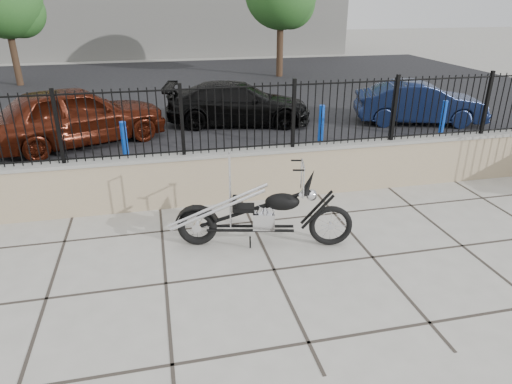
{
  "coord_description": "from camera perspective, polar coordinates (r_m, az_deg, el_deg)",
  "views": [
    {
      "loc": [
        -1.45,
        -5.25,
        3.55
      ],
      "look_at": [
        -0.03,
        1.03,
        0.76
      ],
      "focal_mm": 32.0,
      "sensor_mm": 36.0,
      "label": 1
    }
  ],
  "objects": [
    {
      "name": "parking_lot",
      "position": [
        18.16,
        -8.12,
        11.92
      ],
      "size": [
        30.0,
        30.0,
        0.0
      ],
      "primitive_type": "plane",
      "color": "black",
      "rests_on": "ground"
    },
    {
      "name": "car_red",
      "position": [
        12.54,
        -21.57,
        8.91
      ],
      "size": [
        4.76,
        3.4,
        1.51
      ],
      "primitive_type": "imported",
      "rotation": [
        0.0,
        0.0,
        1.98
      ],
      "color": "#3F1309",
      "rests_on": "parking_lot"
    },
    {
      "name": "chopper_motorcycle",
      "position": [
        6.75,
        0.56,
        -0.99
      ],
      "size": [
        2.57,
        1.02,
        1.52
      ],
      "primitive_type": null,
      "rotation": [
        0.0,
        0.0,
        -0.23
      ],
      "color": "black",
      "rests_on": "ground_plane"
    },
    {
      "name": "bollard_a",
      "position": [
        10.23,
        -16.04,
        5.44
      ],
      "size": [
        0.14,
        0.14,
        1.1
      ],
      "primitive_type": "cylinder",
      "rotation": [
        0.0,
        0.0,
        -0.06
      ],
      "color": "#0D36C8",
      "rests_on": "ground_plane"
    },
    {
      "name": "iron_fence",
      "position": [
        8.14,
        -2.12,
        9.23
      ],
      "size": [
        14.0,
        0.08,
        1.2
      ],
      "primitive_type": "cube",
      "color": "black",
      "rests_on": "retaining_wall"
    },
    {
      "name": "retaining_wall",
      "position": [
        8.46,
        -2.02,
        2.13
      ],
      "size": [
        14.0,
        0.36,
        0.96
      ],
      "primitive_type": "cube",
      "color": "gray",
      "rests_on": "ground_plane"
    },
    {
      "name": "car_black",
      "position": [
        13.68,
        -2.23,
        11.01
      ],
      "size": [
        4.48,
        2.48,
        1.23
      ],
      "primitive_type": "imported",
      "rotation": [
        0.0,
        0.0,
        1.38
      ],
      "color": "black",
      "rests_on": "parking_lot"
    },
    {
      "name": "bollard_b",
      "position": [
        11.38,
        8.13,
        7.95
      ],
      "size": [
        0.17,
        0.17,
        1.12
      ],
      "primitive_type": "cylinder",
      "rotation": [
        0.0,
        0.0,
        -0.27
      ],
      "color": "blue",
      "rests_on": "ground_plane"
    },
    {
      "name": "car_blue",
      "position": [
        14.58,
        19.79,
        10.44
      ],
      "size": [
        3.92,
        2.29,
        1.22
      ],
      "primitive_type": "imported",
      "rotation": [
        0.0,
        0.0,
        1.28
      ],
      "color": "#0F1939",
      "rests_on": "parking_lot"
    },
    {
      "name": "bollard_c",
      "position": [
        13.15,
        22.31,
        8.33
      ],
      "size": [
        0.13,
        0.13,
        1.03
      ],
      "primitive_type": "cylinder",
      "rotation": [
        0.0,
        0.0,
        0.02
      ],
      "color": "#0B47AC",
      "rests_on": "ground_plane"
    },
    {
      "name": "ground_plane",
      "position": [
        6.51,
        2.28,
        -9.69
      ],
      "size": [
        90.0,
        90.0,
        0.0
      ],
      "primitive_type": "plane",
      "color": "#99968E",
      "rests_on": "ground"
    }
  ]
}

